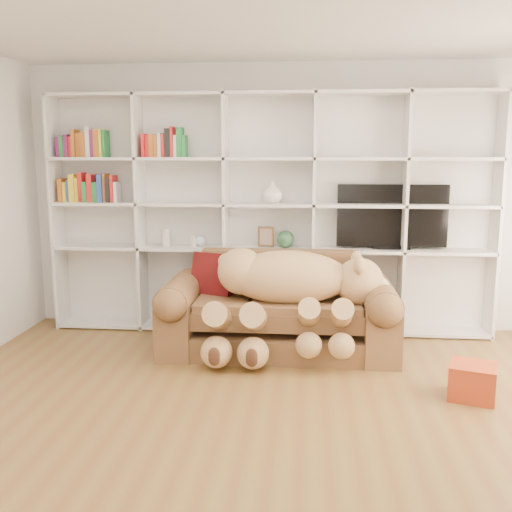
# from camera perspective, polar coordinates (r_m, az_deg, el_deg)

# --- Properties ---
(floor) EXTENTS (5.00, 5.00, 0.00)m
(floor) POSITION_cam_1_polar(r_m,az_deg,el_deg) (3.84, -1.07, -17.66)
(floor) COLOR brown
(floor) RESTS_ON ground
(wall_back) EXTENTS (5.00, 0.02, 2.70)m
(wall_back) POSITION_cam_1_polar(r_m,az_deg,el_deg) (5.90, 1.49, 5.82)
(wall_back) COLOR white
(wall_back) RESTS_ON floor
(wall_front) EXTENTS (5.00, 0.02, 2.70)m
(wall_front) POSITION_cam_1_polar(r_m,az_deg,el_deg) (1.04, -16.68, -14.82)
(wall_front) COLOR white
(wall_front) RESTS_ON floor
(bookshelf) EXTENTS (4.43, 0.35, 2.40)m
(bookshelf) POSITION_cam_1_polar(r_m,az_deg,el_deg) (5.79, -0.98, 5.30)
(bookshelf) COLOR silver
(bookshelf) RESTS_ON floor
(sofa) EXTENTS (2.11, 0.91, 0.89)m
(sofa) POSITION_cam_1_polar(r_m,az_deg,el_deg) (5.28, 2.27, -5.90)
(sofa) COLOR brown
(sofa) RESTS_ON floor
(teddy_bear) EXTENTS (1.62, 0.88, 0.94)m
(teddy_bear) POSITION_cam_1_polar(r_m,az_deg,el_deg) (5.03, 3.27, -3.33)
(teddy_bear) COLOR tan
(teddy_bear) RESTS_ON sofa
(throw_pillow) EXTENTS (0.47, 0.37, 0.44)m
(throw_pillow) POSITION_cam_1_polar(r_m,az_deg,el_deg) (5.41, -4.25, -1.96)
(throw_pillow) COLOR #500D0F
(throw_pillow) RESTS_ON sofa
(gift_box) EXTENTS (0.40, 0.39, 0.26)m
(gift_box) POSITION_cam_1_polar(r_m,az_deg,el_deg) (4.62, 20.82, -11.63)
(gift_box) COLOR #AD3717
(gift_box) RESTS_ON floor
(tv) EXTENTS (1.08, 0.18, 0.64)m
(tv) POSITION_cam_1_polar(r_m,az_deg,el_deg) (5.83, 13.42, 3.82)
(tv) COLOR black
(tv) RESTS_ON bookshelf
(picture_frame) EXTENTS (0.16, 0.05, 0.20)m
(picture_frame) POSITION_cam_1_polar(r_m,az_deg,el_deg) (5.75, 0.99, 1.96)
(picture_frame) COLOR #543A1C
(picture_frame) RESTS_ON bookshelf
(green_vase) EXTENTS (0.17, 0.17, 0.17)m
(green_vase) POSITION_cam_1_polar(r_m,az_deg,el_deg) (5.75, 2.97, 1.70)
(green_vase) COLOR #2D5835
(green_vase) RESTS_ON bookshelf
(figurine_tall) EXTENTS (0.11, 0.11, 0.17)m
(figurine_tall) POSITION_cam_1_polar(r_m,az_deg,el_deg) (5.92, -9.00, 1.83)
(figurine_tall) COLOR beige
(figurine_tall) RESTS_ON bookshelf
(figurine_short) EXTENTS (0.07, 0.07, 0.11)m
(figurine_short) POSITION_cam_1_polar(r_m,az_deg,el_deg) (5.86, -6.23, 1.48)
(figurine_short) COLOR beige
(figurine_short) RESTS_ON bookshelf
(snow_globe) EXTENTS (0.10, 0.10, 0.10)m
(snow_globe) POSITION_cam_1_polar(r_m,az_deg,el_deg) (5.85, -5.56, 1.51)
(snow_globe) COLOR silver
(snow_globe) RESTS_ON bookshelf
(shelf_vase) EXTENTS (0.21, 0.21, 0.21)m
(shelf_vase) POSITION_cam_1_polar(r_m,az_deg,el_deg) (5.70, 1.66, 6.38)
(shelf_vase) COLOR white
(shelf_vase) RESTS_ON bookshelf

